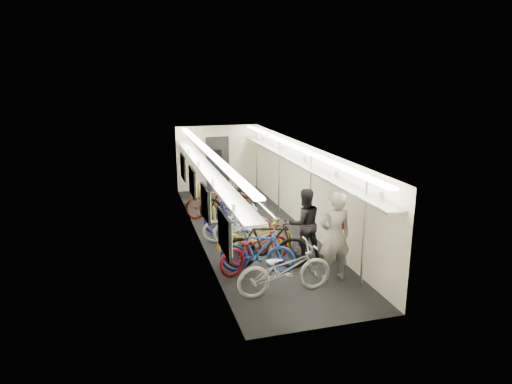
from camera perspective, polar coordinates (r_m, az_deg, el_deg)
train_car_shell at (r=12.76m, az=-2.82°, el=2.83°), size 10.00×10.00×10.00m
bicycle_0 at (r=9.17m, az=3.60°, el=-9.60°), size 2.00×0.77×1.03m
bicycle_1 at (r=10.03m, az=0.17°, el=-7.42°), size 1.74×1.09×1.01m
bicycle_2 at (r=10.22m, az=-0.14°, el=-7.00°), size 2.03×1.35×1.01m
bicycle_3 at (r=10.19m, az=1.35°, el=-6.57°), size 2.03×1.05×1.17m
bicycle_4 at (r=10.93m, az=-0.11°, el=-5.56°), size 1.90×0.72×0.99m
bicycle_5 at (r=11.85m, az=-1.76°, el=-4.01°), size 1.64×0.67×0.96m
bicycle_6 at (r=11.88m, az=-2.42°, el=-4.03°), size 1.85×0.87×0.93m
bicycle_7 at (r=12.39m, az=-2.96°, el=-3.20°), size 1.63×0.88×0.95m
bicycle_8 at (r=13.95m, az=-4.83°, el=-0.93°), size 2.08×0.91×1.06m
bicycle_9 at (r=13.69m, az=-3.48°, el=-1.23°), size 1.75×0.51×1.05m
passenger_near at (r=9.71m, az=9.81°, el=-5.50°), size 0.71×0.47×1.93m
passenger_mid at (r=10.81m, az=6.06°, el=-3.92°), size 0.82×0.64×1.69m
backpack at (r=9.70m, az=10.08°, el=-3.56°), size 0.29×0.20×0.38m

